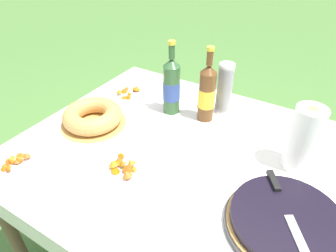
% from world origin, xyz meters
% --- Properties ---
extents(garden_table, '(1.45, 1.12, 0.70)m').
position_xyz_m(garden_table, '(0.00, 0.00, 0.64)').
color(garden_table, brown).
rests_on(garden_table, ground_plane).
extents(tablecloth, '(1.46, 1.13, 0.10)m').
position_xyz_m(tablecloth, '(0.00, 0.00, 0.69)').
color(tablecloth, white).
rests_on(tablecloth, garden_table).
extents(berry_tart, '(0.38, 0.38, 0.06)m').
position_xyz_m(berry_tart, '(0.40, -0.16, 0.73)').
color(berry_tart, '#38383D').
rests_on(berry_tart, tablecloth).
extents(serving_knife, '(0.23, 0.33, 0.01)m').
position_xyz_m(serving_knife, '(0.38, -0.13, 0.77)').
color(serving_knife, silver).
rests_on(serving_knife, berry_tart).
extents(bundt_cake, '(0.30, 0.30, 0.09)m').
position_xyz_m(bundt_cake, '(-0.51, -0.04, 0.75)').
color(bundt_cake, tan).
rests_on(bundt_cake, tablecloth).
extents(cup_stack, '(0.07, 0.07, 0.25)m').
position_xyz_m(cup_stack, '(-0.04, 0.37, 0.83)').
color(cup_stack, white).
rests_on(cup_stack, tablecloth).
extents(cider_bottle_green, '(0.08, 0.08, 0.36)m').
position_xyz_m(cider_bottle_green, '(-0.25, 0.24, 0.84)').
color(cider_bottle_green, '#2D562D').
rests_on(cider_bottle_green, tablecloth).
extents(cider_bottle_amber, '(0.08, 0.08, 0.35)m').
position_xyz_m(cider_bottle_amber, '(-0.08, 0.27, 0.84)').
color(cider_bottle_amber, brown).
rests_on(cider_bottle_amber, tablecloth).
extents(snack_plate_near, '(0.22, 0.22, 0.05)m').
position_xyz_m(snack_plate_near, '(-0.18, -0.22, 0.72)').
color(snack_plate_near, white).
rests_on(snack_plate_near, tablecloth).
extents(snack_plate_left, '(0.22, 0.22, 0.05)m').
position_xyz_m(snack_plate_left, '(-0.53, 0.25, 0.72)').
color(snack_plate_left, white).
rests_on(snack_plate_left, tablecloth).
extents(snack_plate_right, '(0.21, 0.21, 0.05)m').
position_xyz_m(snack_plate_right, '(-0.57, -0.42, 0.72)').
color(snack_plate_right, white).
rests_on(snack_plate_right, tablecloth).
extents(paper_towel_roll, '(0.11, 0.11, 0.26)m').
position_xyz_m(paper_towel_roll, '(0.36, 0.15, 0.84)').
color(paper_towel_roll, white).
rests_on(paper_towel_roll, tablecloth).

